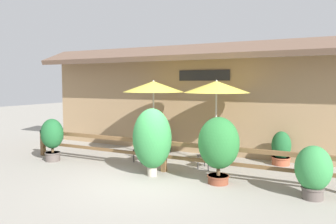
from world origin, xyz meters
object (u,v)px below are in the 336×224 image
dining_table_middle (216,147)px  potted_plant_corner_fern (219,145)px  chair_near_wallside (163,142)px  chair_middle_streetside (208,153)px  potted_plant_broad_leaf (52,136)px  dining_table_near (154,142)px  chair_near_streetside (143,148)px  patio_umbrella_near (153,87)px  chair_middle_wallside (223,147)px  potted_plant_small_flowering (313,171)px  patio_umbrella_middle (216,87)px  potted_plant_tall_tropical (281,149)px  potted_plant_entrance_palm (152,139)px

dining_table_middle → potted_plant_corner_fern: potted_plant_corner_fern is taller
chair_near_wallside → dining_table_middle: 2.39m
chair_middle_streetside → potted_plant_broad_leaf: bearing=-151.8°
dining_table_near → chair_near_streetside: (-0.02, -0.74, -0.11)m
patio_umbrella_near → chair_middle_wallside: size_ratio=3.32×
potted_plant_small_flowering → patio_umbrella_middle: bearing=144.6°
patio_umbrella_middle → chair_middle_wallside: size_ratio=3.32×
chair_middle_wallside → potted_plant_broad_leaf: size_ratio=0.57×
dining_table_middle → potted_plant_small_flowering: bearing=-35.4°
chair_middle_wallside → potted_plant_small_flowering: size_ratio=0.67×
dining_table_near → potted_plant_broad_leaf: potted_plant_broad_leaf is taller
chair_middle_streetside → chair_near_wallside: bearing=162.2°
chair_near_streetside → potted_plant_tall_tropical: bearing=33.4°
dining_table_middle → dining_table_near: bearing=-177.3°
chair_near_streetside → chair_middle_wallside: same height
potted_plant_broad_leaf → potted_plant_small_flowering: (8.31, -0.04, -0.19)m
potted_plant_broad_leaf → potted_plant_small_flowering: bearing=-0.3°
patio_umbrella_near → patio_umbrella_middle: 2.32m
potted_plant_broad_leaf → chair_middle_streetside: bearing=16.3°
chair_middle_streetside → chair_middle_wallside: bearing=97.8°
dining_table_near → chair_middle_streetside: (2.27, -0.55, -0.11)m
dining_table_near → patio_umbrella_middle: bearing=2.7°
dining_table_middle → potted_plant_broad_leaf: (-5.20, -2.17, 0.28)m
potted_plant_small_flowering → potted_plant_tall_tropical: size_ratio=1.13×
potted_plant_corner_fern → potted_plant_tall_tropical: 3.20m
dining_table_middle → chair_middle_wallside: (0.05, 0.66, -0.11)m
chair_middle_wallside → potted_plant_tall_tropical: 1.95m
chair_near_wallside → chair_middle_streetside: 2.59m
patio_umbrella_middle → dining_table_middle: (-0.00, 0.00, -2.00)m
patio_umbrella_middle → potted_plant_tall_tropical: 2.97m
dining_table_middle → chair_middle_wallside: bearing=86.0°
chair_near_wallside → potted_plant_broad_leaf: size_ratio=0.57×
chair_near_wallside → potted_plant_tall_tropical: size_ratio=0.76×
potted_plant_entrance_palm → potted_plant_tall_tropical: size_ratio=1.77×
chair_middle_streetside → potted_plant_broad_leaf: 5.39m
patio_umbrella_middle → potted_plant_broad_leaf: 5.89m
patio_umbrella_middle → chair_middle_streetside: size_ratio=3.32×
chair_near_streetside → chair_near_wallside: same height
chair_near_streetside → potted_plant_entrance_palm: 1.89m
potted_plant_small_flowering → dining_table_middle: bearing=144.6°
patio_umbrella_middle → potted_plant_corner_fern: size_ratio=1.56×
patio_umbrella_near → potted_plant_entrance_palm: size_ratio=1.42×
chair_middle_wallside → potted_plant_tall_tropical: potted_plant_tall_tropical is taller
chair_near_wallside → dining_table_middle: size_ratio=0.95×
patio_umbrella_middle → chair_near_streetside: bearing=-160.1°
patio_umbrella_middle → potted_plant_tall_tropical: size_ratio=2.51×
potted_plant_corner_fern → dining_table_near: bearing=147.7°
dining_table_near → chair_near_wallside: bearing=88.6°
potted_plant_small_flowering → potted_plant_tall_tropical: potted_plant_small_flowering is taller
chair_middle_streetside → chair_middle_wallside: size_ratio=1.00×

